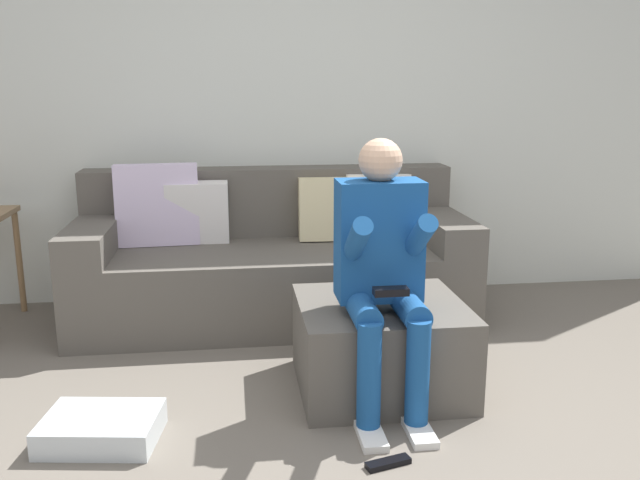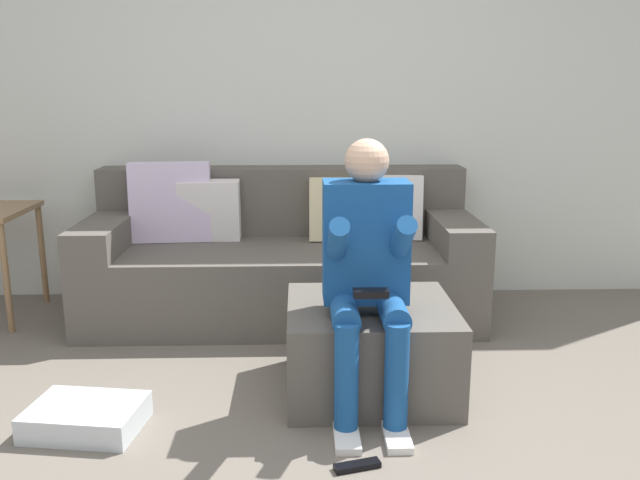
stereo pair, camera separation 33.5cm
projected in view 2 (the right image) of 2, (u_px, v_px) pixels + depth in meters
wall_back at (306, 83)px, 4.26m from camera, size 5.97×0.10×2.75m
couch_sectional at (281, 258)px, 4.06m from camera, size 2.28×0.93×0.92m
ottoman at (370, 348)px, 3.04m from camera, size 0.74×0.69×0.41m
person_seated at (367, 262)px, 2.78m from camera, size 0.36×0.59×1.15m
storage_bin at (86, 417)px, 2.72m from camera, size 0.48×0.38×0.11m
remote_near_ottoman at (357, 466)px, 2.45m from camera, size 0.18×0.09×0.02m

